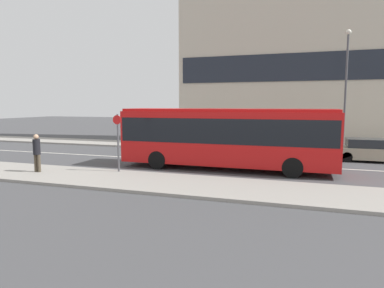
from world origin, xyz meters
The scene contains 10 objects.
ground_plane centered at (0.00, 0.00, 0.00)m, with size 120.00×120.00×0.00m, color #444447.
sidewalk_near centered at (0.00, -6.25, 0.07)m, with size 44.00×3.50×0.13m.
sidewalk_far centered at (0.00, 6.25, 0.07)m, with size 44.00×3.50×0.13m.
lane_centerline centered at (0.00, 0.00, 0.00)m, with size 41.80×0.16×0.01m.
apartment_block_left_tower centered at (7.85, 11.89, 11.52)m, with size 19.76×4.86×23.06m.
city_bus centered at (4.89, -1.94, 1.82)m, with size 11.08×2.60×3.17m.
parked_car_0 centered at (12.62, 3.29, 0.64)m, with size 4.69×1.88×1.35m.
pedestrian_near_stop centered at (-3.47, -6.24, 1.18)m, with size 0.35×0.34×1.83m.
bus_stop_sign centered at (0.21, -4.89, 1.76)m, with size 0.44×0.12×2.80m.
street_lamp centered at (11.25, 5.64, 4.99)m, with size 0.36×0.36×8.12m.
Camera 1 is at (8.83, -19.38, 3.40)m, focal length 32.00 mm.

